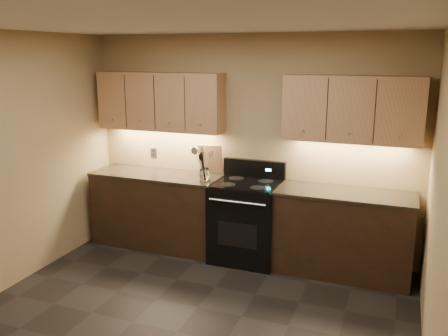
{
  "coord_description": "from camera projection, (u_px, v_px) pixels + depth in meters",
  "views": [
    {
      "loc": [
        1.7,
        -3.3,
        2.37
      ],
      "look_at": [
        -0.11,
        1.45,
        1.14
      ],
      "focal_mm": 38.0,
      "sensor_mm": 36.0,
      "label": 1
    }
  ],
  "objects": [
    {
      "name": "upper_cab_left",
      "position": [
        160.0,
        102.0,
        5.78
      ],
      "size": [
        1.6,
        0.3,
        0.7
      ],
      "primitive_type": "cube",
      "color": "tan",
      "rests_on": "wall_back"
    },
    {
      "name": "floor",
      "position": [
        177.0,
        332.0,
        4.14
      ],
      "size": [
        4.0,
        4.0,
        0.0
      ],
      "primitive_type": "plane",
      "color": "black",
      "rests_on": "ground"
    },
    {
      "name": "black_turner",
      "position": [
        205.0,
        166.0,
        5.47
      ],
      "size": [
        0.16,
        0.16,
        0.35
      ],
      "primitive_type": null,
      "rotation": [
        -0.23,
        -0.13,
        0.28
      ],
      "color": "black",
      "rests_on": "utensil_crock"
    },
    {
      "name": "cutting_board",
      "position": [
        211.0,
        159.0,
        5.81
      ],
      "size": [
        0.31,
        0.15,
        0.37
      ],
      "primitive_type": "cube",
      "rotation": [
        0.26,
        0.0,
        0.12
      ],
      "color": "tan",
      "rests_on": "counter_left"
    },
    {
      "name": "wooden_spoon",
      "position": [
        201.0,
        165.0,
        5.49
      ],
      "size": [
        0.16,
        0.15,
        0.34
      ],
      "primitive_type": null,
      "rotation": [
        -0.15,
        0.34,
        0.33
      ],
      "color": "tan",
      "rests_on": "utensil_crock"
    },
    {
      "name": "steel_skimmer",
      "position": [
        206.0,
        163.0,
        5.46
      ],
      "size": [
        0.26,
        0.14,
        0.39
      ],
      "primitive_type": null,
      "rotation": [
        -0.09,
        -0.47,
        -0.07
      ],
      "color": "silver",
      "rests_on": "utensil_crock"
    },
    {
      "name": "stove",
      "position": [
        247.0,
        220.0,
        5.53
      ],
      "size": [
        0.76,
        0.68,
        1.14
      ],
      "color": "black",
      "rests_on": "ground"
    },
    {
      "name": "counter_left",
      "position": [
        158.0,
        209.0,
        5.96
      ],
      "size": [
        1.62,
        0.62,
        0.93
      ],
      "color": "black",
      "rests_on": "ground"
    },
    {
      "name": "steel_spatula",
      "position": [
        207.0,
        163.0,
        5.48
      ],
      "size": [
        0.18,
        0.12,
        0.4
      ],
      "primitive_type": null,
      "rotation": [
        0.05,
        -0.17,
        -0.39
      ],
      "color": "silver",
      "rests_on": "utensil_crock"
    },
    {
      "name": "utensil_crock",
      "position": [
        204.0,
        175.0,
        5.51
      ],
      "size": [
        0.14,
        0.14,
        0.15
      ],
      "color": "white",
      "rests_on": "counter_left"
    },
    {
      "name": "ceiling",
      "position": [
        169.0,
        22.0,
        3.53
      ],
      "size": [
        4.0,
        4.0,
        0.0
      ],
      "primitive_type": "plane",
      "rotation": [
        3.14,
        0.0,
        0.0
      ],
      "color": "silver",
      "rests_on": "wall_back"
    },
    {
      "name": "upper_cab_right",
      "position": [
        352.0,
        109.0,
        4.99
      ],
      "size": [
        1.44,
        0.3,
        0.7
      ],
      "primitive_type": "cube",
      "color": "tan",
      "rests_on": "wall_back"
    },
    {
      "name": "wall_right",
      "position": [
        443.0,
        219.0,
        3.14
      ],
      "size": [
        0.04,
        4.0,
        2.6
      ],
      "primitive_type": "cube",
      "color": "tan",
      "rests_on": "ground"
    },
    {
      "name": "wall_back",
      "position": [
        249.0,
        146.0,
        5.65
      ],
      "size": [
        4.0,
        0.04,
        2.6
      ],
      "primitive_type": "cube",
      "color": "tan",
      "rests_on": "ground"
    },
    {
      "name": "black_spoon",
      "position": [
        205.0,
        166.0,
        5.49
      ],
      "size": [
        0.09,
        0.14,
        0.32
      ],
      "primitive_type": null,
      "rotation": [
        0.25,
        -0.05,
        -0.12
      ],
      "color": "black",
      "rests_on": "utensil_crock"
    },
    {
      "name": "counter_right",
      "position": [
        343.0,
        233.0,
        5.17
      ],
      "size": [
        1.46,
        0.62,
        0.93
      ],
      "color": "black",
      "rests_on": "ground"
    },
    {
      "name": "outlet_plate",
      "position": [
        154.0,
        153.0,
        6.14
      ],
      "size": [
        0.08,
        0.01,
        0.12
      ],
      "primitive_type": "cube",
      "color": "#B2B5BA",
      "rests_on": "wall_back"
    }
  ]
}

